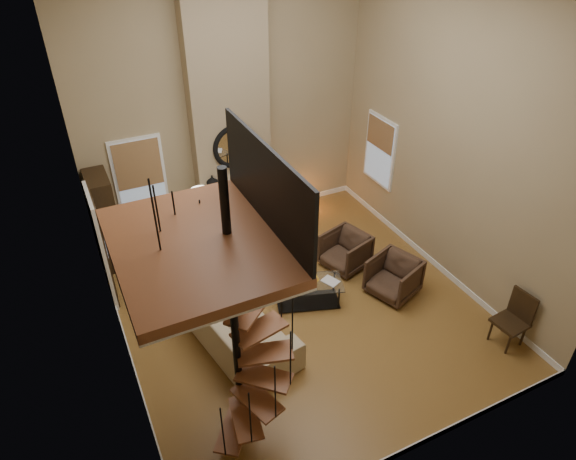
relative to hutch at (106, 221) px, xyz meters
name	(u,v)px	position (x,y,z in m)	size (l,w,h in m)	color
ground	(298,305)	(2.74, -2.80, -0.95)	(6.00, 6.50, 0.01)	#A57535
back_wall	(225,102)	(2.74, 0.45, 1.80)	(6.00, 0.02, 5.50)	tan
front_wall	(441,299)	(2.74, -6.05, 1.80)	(6.00, 0.02, 5.50)	tan
left_wall	(95,216)	(-0.26, -2.80, 1.80)	(0.02, 6.50, 5.50)	tan
right_wall	(454,135)	(5.74, -2.80, 1.80)	(0.02, 6.50, 5.50)	tan
baseboard_back	(234,216)	(2.74, 0.44, -0.89)	(6.00, 0.02, 0.12)	white
baseboard_front	(407,449)	(2.74, -6.04, -0.89)	(6.00, 0.02, 0.12)	white
baseboard_left	(131,358)	(-0.25, -2.80, -0.89)	(0.02, 6.50, 0.12)	white
baseboard_right	(429,258)	(5.73, -2.80, -0.89)	(0.02, 6.50, 0.12)	white
chimney_breast	(229,105)	(2.74, 0.26, 1.80)	(1.60, 0.38, 5.50)	#9A8564
hearth	(245,232)	(2.74, -0.23, -0.93)	(1.50, 0.60, 0.04)	black
firebox	(239,205)	(2.74, 0.06, -0.40)	(0.95, 0.02, 0.72)	black
mantel	(238,183)	(2.74, -0.02, 0.20)	(1.70, 0.18, 0.06)	white
mirror_frame	(235,147)	(2.74, 0.04, 1.00)	(0.94, 0.94, 0.10)	black
mirror_disc	(235,147)	(2.74, 0.05, 1.00)	(0.80, 0.80, 0.01)	white
vase_left	(212,181)	(2.19, 0.02, 0.35)	(0.24, 0.24, 0.25)	black
vase_right	(264,171)	(3.34, 0.02, 0.33)	(0.20, 0.20, 0.21)	#17514D
window_back	(139,172)	(0.84, 0.42, 0.67)	(1.02, 0.06, 1.52)	white
window_right	(380,150)	(5.71, -0.80, 0.68)	(0.06, 1.02, 1.52)	white
entry_door	(102,248)	(-0.21, -1.00, 0.10)	(0.10, 1.05, 2.16)	white
loft	(205,239)	(0.70, -4.60, 2.29)	(1.70, 2.20, 1.09)	brown
spiral_stair	(236,329)	(0.96, -4.59, 0.83)	(1.47, 1.47, 4.06)	black
hutch	(106,221)	(0.00, 0.00, 0.00)	(0.41, 0.88, 1.96)	black
sofa	(227,314)	(1.38, -2.89, -0.55)	(2.81, 1.10, 0.82)	tan
armchair_near	(348,249)	(4.18, -2.15, -0.60)	(0.79, 0.82, 0.74)	#412C1E
armchair_far	(396,275)	(4.56, -3.23, -0.60)	(0.81, 0.83, 0.76)	#412C1E
coffee_table	(308,290)	(2.94, -2.83, -0.67)	(1.35, 0.97, 0.45)	silver
bowl	(307,280)	(2.94, -2.78, -0.45)	(0.38, 0.38, 0.09)	gold
book	(330,282)	(3.29, -2.98, -0.49)	(0.22, 0.30, 0.03)	gray
floor_lamp	(201,204)	(1.66, -0.94, 0.46)	(0.39, 0.39, 1.71)	black
accent_lamp	(310,201)	(4.48, -0.03, -0.70)	(0.14, 0.14, 0.50)	orange
side_chair	(515,317)	(5.51, -5.12, -0.42)	(0.52, 0.52, 1.00)	black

